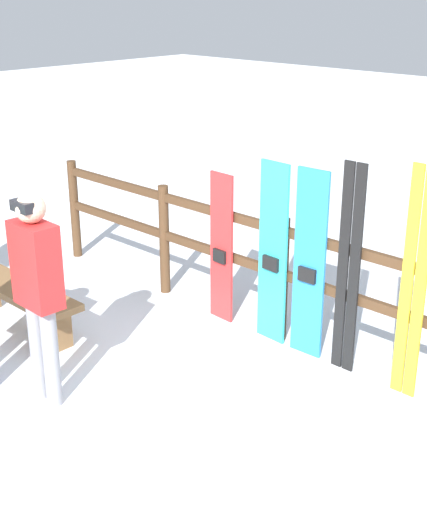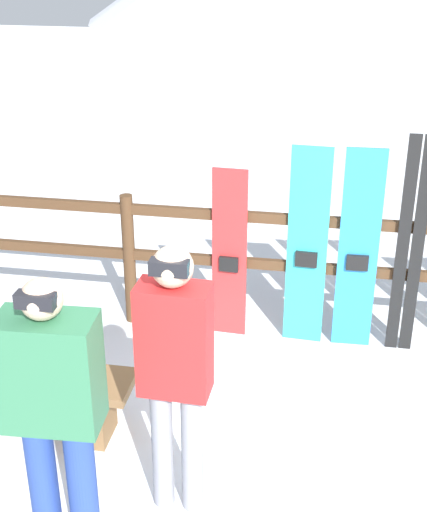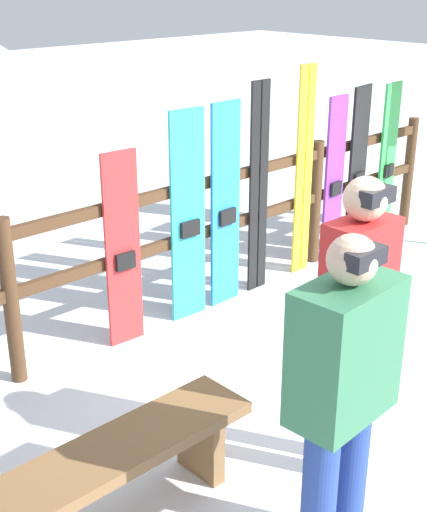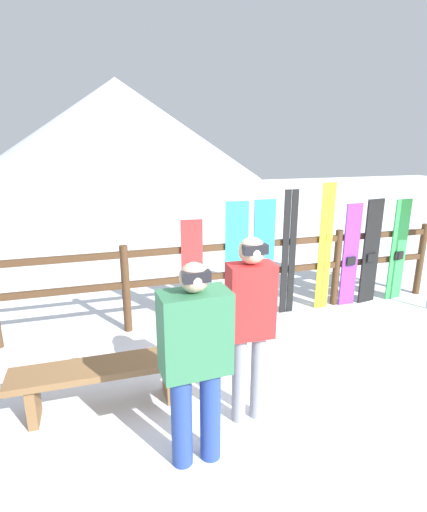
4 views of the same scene
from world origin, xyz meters
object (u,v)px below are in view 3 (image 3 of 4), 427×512
at_px(snowboard_red, 123,251).
at_px(snowboard_black_stripe, 357,171).
at_px(ski_pair_yellow, 304,172).
at_px(snowboard_cyan, 188,218).
at_px(snowboard_green, 387,163).
at_px(person_plaid_green, 342,387).
at_px(ski_pair_black, 258,189).
at_px(snowboard_blue, 225,207).
at_px(snowboard_purple, 334,180).
at_px(person_red, 357,307).
at_px(bench, 107,470).

xyz_separation_m(snowboard_red, snowboard_black_stripe, (2.65, 0.00, 0.07)).
bearing_deg(ski_pair_yellow, snowboard_cyan, -179.85).
height_order(snowboard_cyan, snowboard_green, snowboard_cyan).
distance_m(person_plaid_green, snowboard_black_stripe, 3.90).
bearing_deg(ski_pair_black, snowboard_blue, -179.48).
xyz_separation_m(snowboard_blue, ski_pair_yellow, (0.92, 0.00, 0.10)).
height_order(snowboard_red, ski_pair_yellow, ski_pair_yellow).
bearing_deg(ski_pair_black, snowboard_purple, -0.20).
bearing_deg(ski_pair_yellow, snowboard_red, -179.89).
relative_size(person_red, snowboard_blue, 1.01).
bearing_deg(snowboard_red, snowboard_black_stripe, 0.00).
distance_m(person_red, snowboard_red, 1.93).
xyz_separation_m(ski_pair_black, snowboard_green, (1.79, -0.00, -0.10)).
xyz_separation_m(bench, snowboard_red, (1.16, 1.43, 0.36)).
distance_m(snowboard_purple, snowboard_green, 0.82).
relative_size(ski_pair_black, snowboard_purple, 1.15).
relative_size(snowboard_red, snowboard_green, 0.92).
bearing_deg(ski_pair_black, snowboard_green, -0.11).
relative_size(bench, ski_pair_black, 0.91).
height_order(ski_pair_black, snowboard_black_stripe, ski_pair_black).
xyz_separation_m(snowboard_blue, ski_pair_black, (0.37, 0.00, 0.06)).
xyz_separation_m(ski_pair_black, snowboard_purple, (0.97, -0.00, -0.12)).
xyz_separation_m(ski_pair_black, ski_pair_yellow, (0.55, 0.00, 0.04)).
distance_m(snowboard_cyan, snowboard_black_stripe, 2.06).
bearing_deg(snowboard_black_stripe, person_plaid_green, -144.73).
bearing_deg(ski_pair_black, person_red, -124.66).
distance_m(bench, snowboard_purple, 3.78).
height_order(person_plaid_green, person_red, person_red).
xyz_separation_m(snowboard_red, ski_pair_black, (1.34, 0.00, 0.16)).
height_order(snowboard_red, ski_pair_black, ski_pair_black).
relative_size(snowboard_blue, ski_pair_yellow, 0.89).
relative_size(snowboard_red, snowboard_cyan, 0.87).
bearing_deg(snowboard_red, ski_pair_black, 0.15).
bearing_deg(snowboard_purple, bench, -157.64).
distance_m(snowboard_cyan, ski_pair_black, 0.75).
bearing_deg(snowboard_cyan, ski_pair_yellow, 0.15).
bearing_deg(person_plaid_green, ski_pair_black, 50.34).
bearing_deg(snowboard_red, snowboard_cyan, 0.02).
relative_size(bench, snowboard_blue, 0.97).
xyz_separation_m(person_plaid_green, snowboard_blue, (1.50, 2.25, -0.09)).
relative_size(snowboard_blue, ski_pair_black, 0.93).
bearing_deg(ski_pair_yellow, person_plaid_green, -137.03).
distance_m(bench, ski_pair_black, 2.93).
height_order(snowboard_blue, ski_pair_yellow, ski_pair_yellow).
height_order(bench, snowboard_blue, snowboard_blue).
xyz_separation_m(person_plaid_green, person_red, (0.54, 0.33, 0.07)).
distance_m(snowboard_cyan, snowboard_blue, 0.38).
distance_m(person_plaid_green, snowboard_green, 4.30).
height_order(person_plaid_green, snowboard_purple, person_plaid_green).
bearing_deg(bench, person_plaid_green, -52.13).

